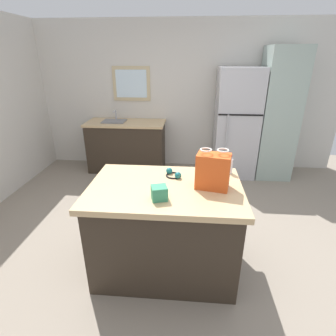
% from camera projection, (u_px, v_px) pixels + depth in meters
% --- Properties ---
extents(ground, '(6.57, 6.57, 0.00)m').
position_uv_depth(ground, '(180.00, 246.00, 2.99)').
color(ground, gray).
extents(back_wall, '(5.47, 0.13, 2.60)m').
position_uv_depth(back_wall, '(186.00, 97.00, 4.82)').
color(back_wall, silver).
rests_on(back_wall, ground).
extents(kitchen_island, '(1.39, 0.94, 0.92)m').
position_uv_depth(kitchen_island, '(165.00, 228.00, 2.55)').
color(kitchen_island, '#33281E').
rests_on(kitchen_island, ground).
extents(refrigerator, '(0.71, 0.70, 1.84)m').
position_uv_depth(refrigerator, '(236.00, 124.00, 4.52)').
color(refrigerator, '#B7B7BC').
rests_on(refrigerator, ground).
extents(tall_cabinet, '(0.59, 0.63, 2.16)m').
position_uv_depth(tall_cabinet, '(277.00, 115.00, 4.41)').
color(tall_cabinet, '#9EB2A8').
rests_on(tall_cabinet, ground).
extents(sink_counter, '(1.41, 0.64, 1.10)m').
position_uv_depth(sink_counter, '(127.00, 145.00, 4.88)').
color(sink_counter, '#33281E').
rests_on(sink_counter, ground).
extents(shopping_bag, '(0.32, 0.23, 0.36)m').
position_uv_depth(shopping_bag, '(213.00, 171.00, 2.28)').
color(shopping_bag, '#DB511E').
rests_on(shopping_bag, kitchen_island).
extents(small_box, '(0.15, 0.15, 0.12)m').
position_uv_depth(small_box, '(159.00, 193.00, 2.13)').
color(small_box, '#388E66').
rests_on(small_box, kitchen_island).
extents(bottle, '(0.06, 0.06, 0.20)m').
position_uv_depth(bottle, '(230.00, 165.00, 2.60)').
color(bottle, white).
rests_on(bottle, kitchen_island).
extents(ear_defenders, '(0.21, 0.21, 0.06)m').
position_uv_depth(ear_defenders, '(173.00, 174.00, 2.56)').
color(ear_defenders, black).
rests_on(ear_defenders, kitchen_island).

